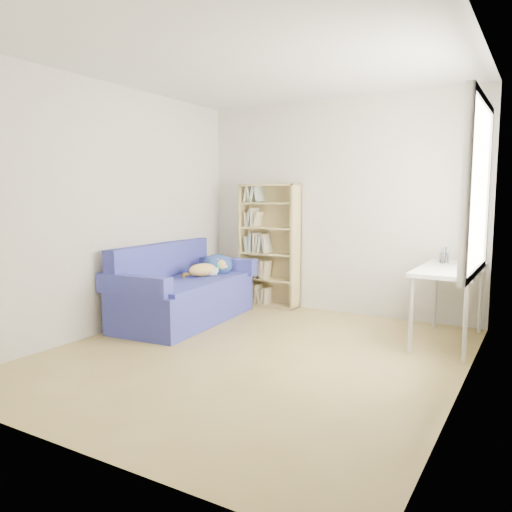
{
  "coord_description": "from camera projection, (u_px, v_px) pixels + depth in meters",
  "views": [
    {
      "loc": [
        2.24,
        -3.79,
        1.43
      ],
      "look_at": [
        -0.21,
        0.4,
        0.85
      ],
      "focal_mm": 35.0,
      "sensor_mm": 36.0,
      "label": 1
    }
  ],
  "objects": [
    {
      "name": "ground",
      "position": [
        254.0,
        355.0,
        4.54
      ],
      "size": [
        4.0,
        4.0,
        0.0
      ],
      "primitive_type": "plane",
      "color": "olive",
      "rests_on": "ground"
    },
    {
      "name": "room_shell",
      "position": [
        265.0,
        173.0,
        4.32
      ],
      "size": [
        3.54,
        4.04,
        2.62
      ],
      "color": "silver",
      "rests_on": "ground"
    },
    {
      "name": "sofa",
      "position": [
        184.0,
        292.0,
        5.76
      ],
      "size": [
        1.0,
        1.86,
        0.89
      ],
      "rotation": [
        0.0,
        0.0,
        0.08
      ],
      "color": "navy",
      "rests_on": "ground"
    },
    {
      "name": "desk",
      "position": [
        450.0,
        275.0,
        4.84
      ],
      "size": [
        0.56,
        1.22,
        0.75
      ],
      "color": "white",
      "rests_on": "ground"
    },
    {
      "name": "bookshelf",
      "position": [
        269.0,
        250.0,
        6.48
      ],
      "size": [
        0.8,
        0.25,
        1.59
      ],
      "color": "tan",
      "rests_on": "ground"
    },
    {
      "name": "pen_cup",
      "position": [
        444.0,
        257.0,
        5.14
      ],
      "size": [
        0.09,
        0.09,
        0.17
      ],
      "color": "white",
      "rests_on": "desk"
    }
  ]
}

